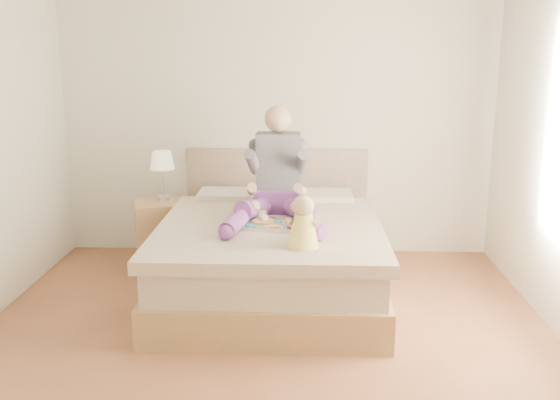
{
  "coord_description": "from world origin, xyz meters",
  "views": [
    {
      "loc": [
        0.25,
        -3.69,
        1.92
      ],
      "look_at": [
        0.07,
        0.95,
        0.78
      ],
      "focal_mm": 40.0,
      "sensor_mm": 36.0,
      "label": 1
    }
  ],
  "objects_px": {
    "bed": "(272,252)",
    "adult": "(277,183)",
    "tray": "(274,223)",
    "baby": "(303,226)",
    "nightstand": "(164,233)"
  },
  "relations": [
    {
      "from": "bed",
      "to": "adult",
      "type": "xyz_separation_m",
      "value": [
        0.04,
        0.08,
        0.55
      ]
    },
    {
      "from": "tray",
      "to": "baby",
      "type": "height_order",
      "value": "baby"
    },
    {
      "from": "nightstand",
      "to": "adult",
      "type": "distance_m",
      "value": 1.27
    },
    {
      "from": "tray",
      "to": "nightstand",
      "type": "bearing_deg",
      "value": 151.23
    },
    {
      "from": "adult",
      "to": "tray",
      "type": "relative_size",
      "value": 2.24
    },
    {
      "from": "adult",
      "to": "baby",
      "type": "xyz_separation_m",
      "value": [
        0.21,
        -0.82,
        -0.12
      ]
    },
    {
      "from": "nightstand",
      "to": "baby",
      "type": "bearing_deg",
      "value": -61.72
    },
    {
      "from": "bed",
      "to": "adult",
      "type": "bearing_deg",
      "value": 63.07
    },
    {
      "from": "nightstand",
      "to": "adult",
      "type": "bearing_deg",
      "value": -39.94
    },
    {
      "from": "adult",
      "to": "baby",
      "type": "height_order",
      "value": "adult"
    },
    {
      "from": "nightstand",
      "to": "bed",
      "type": "bearing_deg",
      "value": -44.38
    },
    {
      "from": "adult",
      "to": "tray",
      "type": "bearing_deg",
      "value": -90.03
    },
    {
      "from": "bed",
      "to": "tray",
      "type": "bearing_deg",
      "value": -82.45
    },
    {
      "from": "bed",
      "to": "nightstand",
      "type": "height_order",
      "value": "bed"
    },
    {
      "from": "tray",
      "to": "baby",
      "type": "relative_size",
      "value": 1.33
    }
  ]
}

